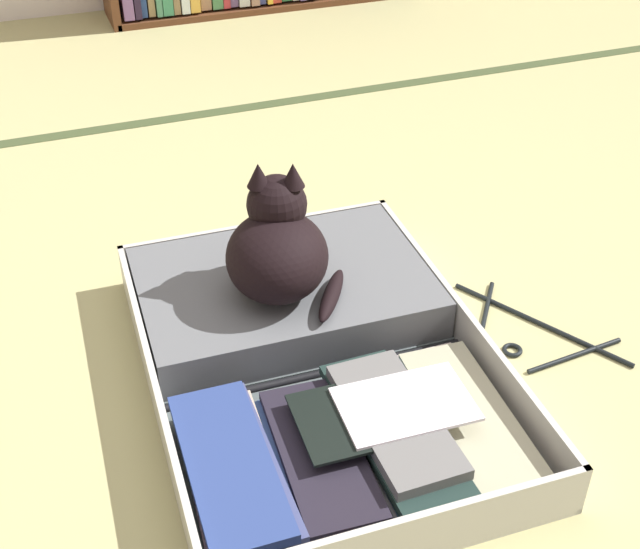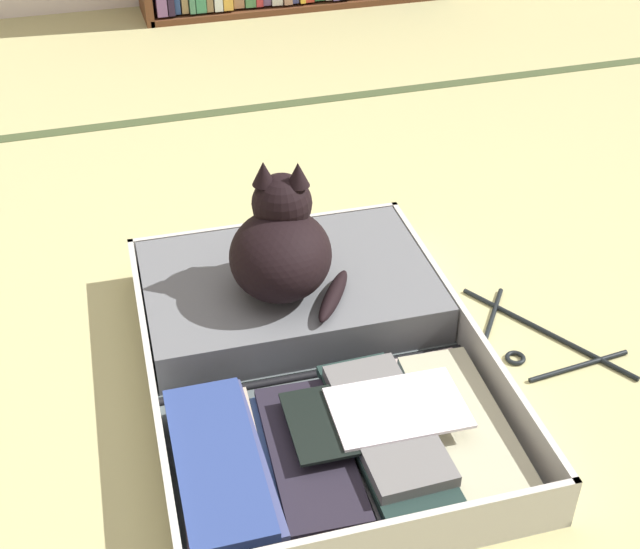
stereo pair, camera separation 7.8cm
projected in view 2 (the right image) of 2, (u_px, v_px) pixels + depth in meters
name	position (u px, v px, depth m)	size (l,w,h in m)	color
ground_plane	(365.00, 386.00, 1.63)	(10.00, 10.00, 0.00)	tan
tatami_border	(229.00, 111.00, 2.65)	(4.80, 0.05, 0.00)	#3C4929
open_suitcase	(306.00, 347.00, 1.66)	(0.65, 0.89, 0.11)	beige
black_cat	(282.00, 246.00, 1.67)	(0.28, 0.30, 0.26)	black
clothes_hanger	(536.00, 340.00, 1.74)	(0.29, 0.37, 0.01)	black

